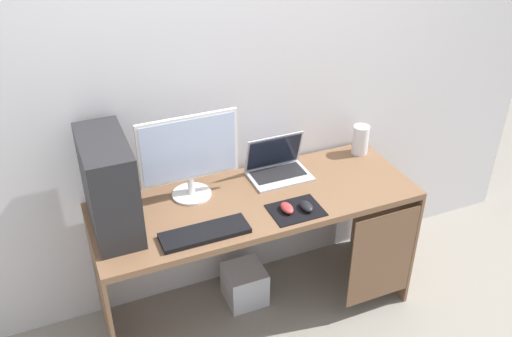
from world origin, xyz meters
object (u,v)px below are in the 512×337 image
Objects in this scene: monitor at (189,155)px; laptop at (277,167)px; mouse_left at (287,208)px; mouse_right at (306,206)px; subwoofer at (245,284)px; keyboard at (205,233)px; speaker at (360,140)px; pc_tower at (109,185)px.

monitor reaches higher than laptop.
mouse_right is at bearing -14.74° from mouse_left.
monitor reaches higher than subwoofer.
laptop is 3.40× the size of mouse_right.
subwoofer is at bearing -160.78° from laptop.
monitor is 1.21× the size of keyboard.
monitor is at bearing 141.05° from mouse_left.
mouse_right is at bearing -144.54° from speaker.
keyboard is at bearing 179.46° from mouse_right.
speaker is (0.54, 0.03, 0.04)m from laptop.
speaker is 0.67m from mouse_right.
speaker is (1.45, 0.15, -0.15)m from pc_tower.
mouse_right is at bearing -0.54° from keyboard.
pc_tower is 1.11× the size of keyboard.
monitor is 1.56× the size of laptop.
subwoofer is (0.67, 0.04, -0.89)m from pc_tower.
monitor reaches higher than mouse_right.
pc_tower is at bearing 165.36° from mouse_right.
subwoofer is (0.26, -0.06, -0.90)m from monitor.
mouse_left and mouse_right have the same top height.
pc_tower is 0.93m from laptop.
mouse_left is (-0.10, -0.33, -0.02)m from laptop.
pc_tower reaches higher than monitor.
keyboard is 4.38× the size of mouse_left.
keyboard is 4.38× the size of mouse_right.
laptop is 0.78× the size of keyboard.
speaker reaches higher than keyboard.
pc_tower is 1.12m from subwoofer.
speaker is at bearing 29.60° from mouse_left.
laptop reaches higher than mouse_left.
laptop reaches higher than speaker.
laptop is at bearing 19.22° from subwoofer.
monitor is at bearing 14.41° from pc_tower.
speaker is at bearing 6.10° from pc_tower.
keyboard is (-0.04, -0.34, -0.23)m from monitor.
pc_tower is 2.71× the size of speaker.
subwoofer is at bearing 42.19° from keyboard.
keyboard is 0.43m from mouse_left.
subwoofer is at bearing 117.49° from mouse_left.
monitor reaches higher than keyboard.
monitor is 0.94m from subwoofer.
mouse_left is at bearing -14.62° from pc_tower.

